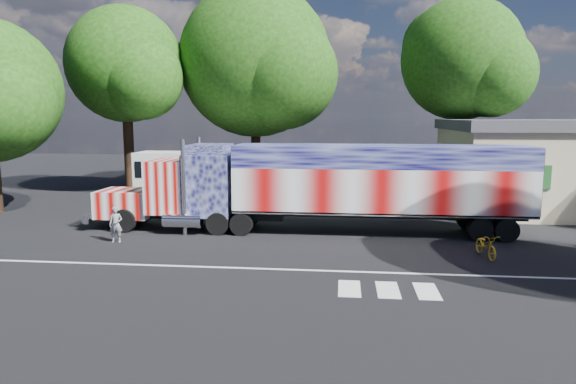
# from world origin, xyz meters

# --- Properties ---
(ground) EXTENTS (100.00, 100.00, 0.00)m
(ground) POSITION_xyz_m (0.00, 0.00, 0.00)
(ground) COLOR black
(lane_markings) EXTENTS (30.00, 2.67, 0.01)m
(lane_markings) POSITION_xyz_m (1.71, -3.77, 0.01)
(lane_markings) COLOR silver
(lane_markings) RESTS_ON ground
(semi_truck) EXTENTS (20.59, 3.25, 4.39)m
(semi_truck) POSITION_xyz_m (1.69, 3.21, 2.26)
(semi_truck) COLOR black
(semi_truck) RESTS_ON ground
(coach_bus) EXTENTS (10.94, 2.55, 3.18)m
(coach_bus) POSITION_xyz_m (-4.83, 10.60, 1.65)
(coach_bus) COLOR silver
(coach_bus) RESTS_ON ground
(woman) EXTENTS (0.63, 0.47, 1.55)m
(woman) POSITION_xyz_m (-7.18, 0.23, 0.77)
(woman) COLOR slate
(woman) RESTS_ON ground
(bicycle) EXTENTS (0.88, 1.84, 0.93)m
(bicycle) POSITION_xyz_m (8.07, -0.55, 0.46)
(bicycle) COLOR gold
(bicycle) RESTS_ON ground
(tree_n_mid) EXTENTS (11.57, 11.01, 14.88)m
(tree_n_mid) POSITION_xyz_m (-3.78, 17.23, 9.32)
(tree_n_mid) COLOR black
(tree_n_mid) RESTS_ON ground
(tree_nw_a) EXTENTS (8.33, 7.93, 12.91)m
(tree_nw_a) POSITION_xyz_m (-12.39, 14.25, 8.87)
(tree_nw_a) COLOR black
(tree_nw_a) RESTS_ON ground
(tree_ne_a) EXTENTS (8.87, 8.45, 13.56)m
(tree_ne_a) POSITION_xyz_m (10.82, 17.30, 9.27)
(tree_ne_a) COLOR black
(tree_ne_a) RESTS_ON ground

